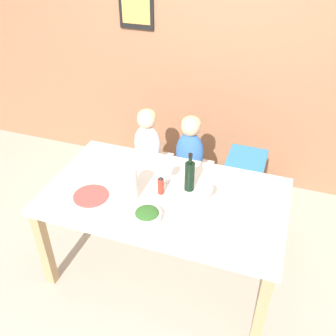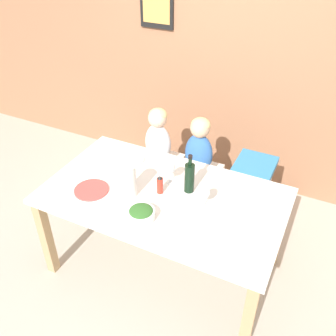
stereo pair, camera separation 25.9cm
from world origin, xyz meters
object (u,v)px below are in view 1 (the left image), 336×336
at_px(salad_bowl_large, 147,215).
at_px(dinner_plate_front_left, 91,196).
at_px(chair_far_center, 189,177).
at_px(chair_right_highchair, 245,173).
at_px(person_child_center, 190,143).
at_px(paper_towel_roll, 130,184).
at_px(wine_glass_near, 208,189).
at_px(dinner_plate_back_left, 123,162).
at_px(person_child_left, 147,136).
at_px(wine_glass_far, 169,168).
at_px(wine_bottle, 190,175).
at_px(chair_far_left, 148,168).
at_px(dinner_plate_back_right, 239,187).

relative_size(salad_bowl_large, dinner_plate_front_left, 0.74).
xyz_separation_m(chair_far_center, chair_right_highchair, (0.49, 0.00, 0.16)).
height_order(person_child_center, paper_towel_roll, paper_towel_roll).
distance_m(wine_glass_near, dinner_plate_back_left, 0.80).
relative_size(chair_right_highchair, person_child_left, 1.32).
bearing_deg(chair_right_highchair, salad_bowl_large, -115.44).
bearing_deg(wine_glass_far, chair_right_highchair, 50.21).
relative_size(chair_right_highchair, wine_glass_near, 4.08).
bearing_deg(wine_bottle, person_child_center, 105.50).
relative_size(wine_glass_near, wine_glass_far, 1.00).
xyz_separation_m(chair_far_left, wine_bottle, (0.57, -0.62, 0.49)).
bearing_deg(dinner_plate_front_left, chair_far_center, 63.82).
height_order(paper_towel_roll, dinner_plate_back_right, paper_towel_roll).
bearing_deg(wine_glass_far, wine_bottle, -10.96).
distance_m(person_child_left, dinner_plate_back_left, 0.47).
height_order(wine_bottle, dinner_plate_back_right, wine_bottle).
xyz_separation_m(chair_far_center, dinner_plate_back_left, (-0.42, -0.47, 0.37)).
xyz_separation_m(chair_far_left, wine_glass_near, (0.73, -0.73, 0.49)).
distance_m(chair_far_center, person_child_center, 0.36).
distance_m(wine_bottle, dinner_plate_front_left, 0.71).
distance_m(wine_bottle, wine_glass_near, 0.19).
height_order(chair_far_center, wine_glass_far, wine_glass_far).
relative_size(person_child_center, dinner_plate_back_right, 2.16).
height_order(wine_glass_near, salad_bowl_large, wine_glass_near).
distance_m(paper_towel_roll, dinner_plate_back_right, 0.79).
xyz_separation_m(wine_glass_far, salad_bowl_large, (0.00, -0.44, -0.08)).
bearing_deg(dinner_plate_back_left, wine_glass_near, -19.34).
height_order(wine_glass_far, dinner_plate_back_left, wine_glass_far).
bearing_deg(person_child_left, wine_glass_far, -55.40).
height_order(chair_right_highchair, person_child_center, person_child_center).
relative_size(chair_far_center, paper_towel_roll, 1.86).
height_order(person_child_center, wine_bottle, wine_bottle).
height_order(person_child_center, dinner_plate_back_left, person_child_center).
height_order(salad_bowl_large, dinner_plate_back_right, salad_bowl_large).
bearing_deg(paper_towel_roll, chair_far_center, 77.52).
relative_size(chair_far_left, dinner_plate_back_left, 1.86).
relative_size(chair_far_left, person_child_center, 0.86).
relative_size(wine_glass_far, salad_bowl_large, 0.94).
bearing_deg(chair_far_center, salad_bowl_large, -89.51).
bearing_deg(chair_far_center, dinner_plate_front_left, -116.18).
height_order(dinner_plate_back_left, dinner_plate_back_right, same).
distance_m(chair_far_left, chair_far_center, 0.40).
bearing_deg(person_child_center, salad_bowl_large, -89.51).
bearing_deg(dinner_plate_front_left, wine_glass_near, 13.96).
bearing_deg(chair_far_left, chair_far_center, 0.00).
xyz_separation_m(wine_glass_far, dinner_plate_back_left, (-0.42, 0.12, -0.11)).
relative_size(person_child_center, wine_glass_near, 3.10).
bearing_deg(dinner_plate_back_left, dinner_plate_back_right, -1.47).
bearing_deg(person_child_left, dinner_plate_front_left, -93.49).
xyz_separation_m(wine_bottle, wine_glass_near, (0.16, -0.11, 0.00)).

